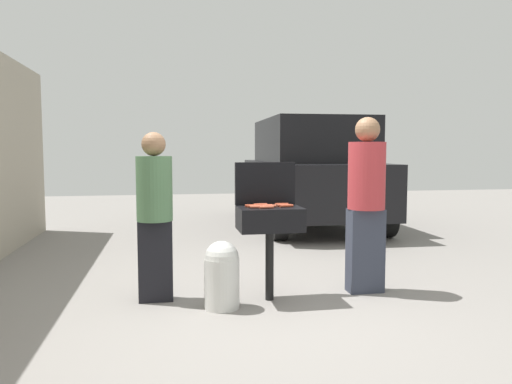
# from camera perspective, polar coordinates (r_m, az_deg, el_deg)

# --- Properties ---
(ground_plane) EXTENTS (24.00, 24.00, 0.00)m
(ground_plane) POSITION_cam_1_polar(r_m,az_deg,el_deg) (4.56, 0.41, -13.42)
(ground_plane) COLOR gray
(bbq_grill) EXTENTS (0.60, 0.44, 0.90)m
(bbq_grill) POSITION_cam_1_polar(r_m,az_deg,el_deg) (4.65, 1.60, -3.50)
(bbq_grill) COLOR black
(bbq_grill) RESTS_ON ground
(grill_lid_open) EXTENTS (0.60, 0.05, 0.42)m
(grill_lid_open) POSITION_cam_1_polar(r_m,az_deg,el_deg) (4.83, 1.07, 1.00)
(grill_lid_open) COLOR black
(grill_lid_open) RESTS_ON bbq_grill
(hot_dog_0) EXTENTS (0.13, 0.04, 0.03)m
(hot_dog_0) POSITION_cam_1_polar(r_m,az_deg,el_deg) (4.63, 3.58, -1.63)
(hot_dog_0) COLOR #AD4228
(hot_dog_0) RESTS_ON bbq_grill
(hot_dog_1) EXTENTS (0.13, 0.03, 0.03)m
(hot_dog_1) POSITION_cam_1_polar(r_m,az_deg,el_deg) (4.59, -0.19, -1.67)
(hot_dog_1) COLOR #AD4228
(hot_dog_1) RESTS_ON bbq_grill
(hot_dog_2) EXTENTS (0.13, 0.03, 0.03)m
(hot_dog_2) POSITION_cam_1_polar(r_m,az_deg,el_deg) (4.76, 3.00, -1.44)
(hot_dog_2) COLOR #AD4228
(hot_dog_2) RESTS_ON bbq_grill
(hot_dog_3) EXTENTS (0.13, 0.04, 0.03)m
(hot_dog_3) POSITION_cam_1_polar(r_m,az_deg,el_deg) (4.62, 1.59, -1.63)
(hot_dog_3) COLOR #C6593D
(hot_dog_3) RESTS_ON bbq_grill
(hot_dog_4) EXTENTS (0.13, 0.03, 0.03)m
(hot_dog_4) POSITION_cam_1_polar(r_m,az_deg,el_deg) (4.51, 1.24, -1.78)
(hot_dog_4) COLOR #C6593D
(hot_dog_4) RESTS_ON bbq_grill
(hot_dog_5) EXTENTS (0.13, 0.04, 0.03)m
(hot_dog_5) POSITION_cam_1_polar(r_m,az_deg,el_deg) (4.74, 0.52, -1.47)
(hot_dog_5) COLOR #B74C33
(hot_dog_5) RESTS_ON bbq_grill
(hot_dog_6) EXTENTS (0.13, 0.03, 0.03)m
(hot_dog_6) POSITION_cam_1_polar(r_m,az_deg,el_deg) (4.65, 1.10, -1.59)
(hot_dog_6) COLOR #AD4228
(hot_dog_6) RESTS_ON bbq_grill
(hot_dog_7) EXTENTS (0.13, 0.03, 0.03)m
(hot_dog_7) POSITION_cam_1_polar(r_m,az_deg,el_deg) (4.64, -0.49, -1.61)
(hot_dog_7) COLOR #AD4228
(hot_dog_7) RESTS_ON bbq_grill
(hot_dog_8) EXTENTS (0.13, 0.04, 0.03)m
(hot_dog_8) POSITION_cam_1_polar(r_m,az_deg,el_deg) (4.67, 3.29, -1.57)
(hot_dog_8) COLOR #B74C33
(hot_dog_8) RESTS_ON bbq_grill
(hot_dog_9) EXTENTS (0.13, 0.04, 0.03)m
(hot_dog_9) POSITION_cam_1_polar(r_m,az_deg,el_deg) (4.53, 0.12, -1.75)
(hot_dog_9) COLOR #C6593D
(hot_dog_9) RESTS_ON bbq_grill
(propane_tank) EXTENTS (0.32, 0.32, 0.62)m
(propane_tank) POSITION_cam_1_polar(r_m,az_deg,el_deg) (4.50, -4.01, -9.43)
(propane_tank) COLOR silver
(propane_tank) RESTS_ON ground
(person_left) EXTENTS (0.34, 0.34, 1.60)m
(person_left) POSITION_cam_1_polar(r_m,az_deg,el_deg) (4.71, -11.72, -2.08)
(person_left) COLOR black
(person_left) RESTS_ON ground
(person_right) EXTENTS (0.37, 0.37, 1.76)m
(person_right) POSITION_cam_1_polar(r_m,az_deg,el_deg) (5.02, 12.73, -0.69)
(person_right) COLOR #333847
(person_right) RESTS_ON ground
(parked_minivan) EXTENTS (2.11, 4.44, 2.02)m
(parked_minivan) POSITION_cam_1_polar(r_m,az_deg,el_deg) (9.42, 6.27, 2.33)
(parked_minivan) COLOR black
(parked_minivan) RESTS_ON ground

